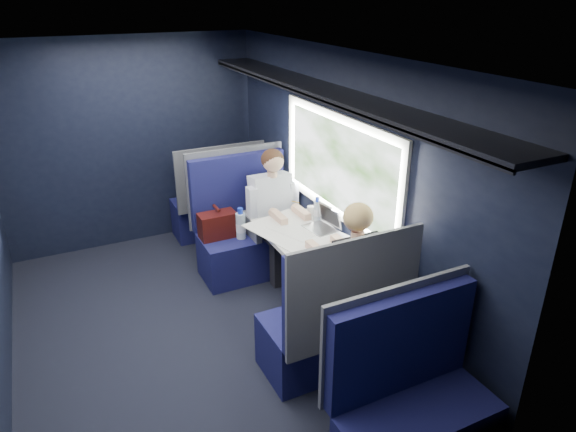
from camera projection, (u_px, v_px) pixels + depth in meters
name	position (u px, v px, depth m)	size (l,w,h in m)	color
ground	(194.00, 336.00, 4.40)	(2.80, 4.20, 0.01)	black
room_shell	(182.00, 172.00, 3.80)	(3.00, 4.40, 2.40)	black
table	(301.00, 243.00, 4.54)	(0.62, 1.00, 0.74)	#54565E
seat_bay_near	(245.00, 233.00, 5.27)	(1.04, 0.62, 1.26)	#0D0D3D
seat_bay_far	(333.00, 325.00, 3.85)	(1.04, 0.62, 1.26)	#0D0D3D
seat_row_front	(217.00, 203.00, 6.04)	(1.04, 0.51, 1.16)	#0D0D3D
seat_row_back	(411.00, 408.00, 3.10)	(1.04, 0.51, 1.16)	#0D0D3D
man	(275.00, 208.00, 5.12)	(0.53, 0.56, 1.32)	black
woman	(351.00, 271.00, 3.96)	(0.53, 0.56, 1.32)	black
papers	(296.00, 232.00, 4.57)	(0.59, 0.85, 0.01)	white
laptop	(325.00, 223.00, 4.61)	(0.26, 0.32, 0.22)	silver
bottle_small	(317.00, 210.00, 4.75)	(0.07, 0.07, 0.23)	silver
cup	(311.00, 210.00, 4.90)	(0.07, 0.07, 0.09)	white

